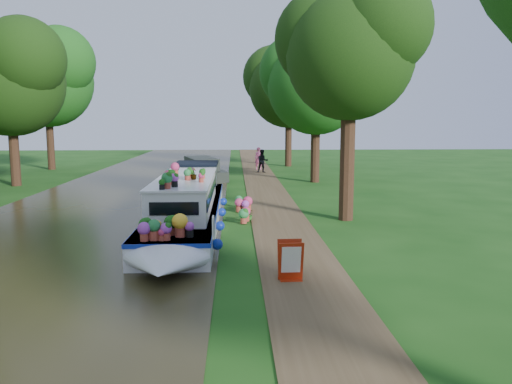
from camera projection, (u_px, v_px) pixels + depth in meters
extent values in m
plane|color=#164411|center=(251.00, 239.00, 16.35)|extent=(100.00, 100.00, 0.00)
cube|color=black|center=(66.00, 240.00, 16.10)|extent=(10.00, 100.00, 0.02)
cube|color=#4D3B24|center=(287.00, 238.00, 16.40)|extent=(2.20, 100.00, 0.03)
cube|color=silver|center=(189.00, 214.00, 18.52)|extent=(2.20, 12.00, 0.75)
cube|color=navy|center=(188.00, 206.00, 18.48)|extent=(2.24, 12.04, 0.12)
cube|color=silver|center=(186.00, 193.00, 17.60)|extent=(1.80, 7.00, 1.05)
cube|color=silver|center=(186.00, 178.00, 17.53)|extent=(1.90, 7.10, 0.06)
cube|color=black|center=(212.00, 191.00, 17.63)|extent=(0.03, 6.40, 0.38)
cube|color=black|center=(160.00, 191.00, 17.56)|extent=(0.03, 6.40, 0.38)
cube|color=black|center=(197.00, 163.00, 22.56)|extent=(1.90, 2.40, 0.10)
cube|color=white|center=(213.00, 227.00, 13.14)|extent=(0.04, 0.45, 0.55)
imported|color=#144913|center=(169.00, 176.00, 15.93)|extent=(0.28, 0.27, 0.44)
imported|color=#144913|center=(194.00, 173.00, 16.73)|extent=(0.27, 0.27, 0.41)
cylinder|color=black|center=(347.00, 162.00, 19.15)|extent=(0.56, 0.56, 4.55)
sphere|color=black|center=(350.00, 56.00, 18.59)|extent=(4.80, 4.80, 4.80)
sphere|color=black|center=(382.00, 26.00, 17.78)|extent=(3.60, 3.60, 3.60)
sphere|color=black|center=(324.00, 40.00, 19.28)|extent=(3.84, 3.84, 3.84)
cylinder|color=black|center=(315.00, 152.00, 31.10)|extent=(0.56, 0.56, 3.85)
sphere|color=#144913|center=(316.00, 86.00, 30.53)|extent=(6.00, 6.00, 6.00)
sphere|color=#144913|center=(339.00, 64.00, 29.52)|extent=(4.50, 4.50, 4.50)
sphere|color=#144913|center=(297.00, 72.00, 31.39)|extent=(4.80, 4.80, 4.80)
cylinder|color=black|center=(288.00, 141.00, 41.93)|extent=(0.56, 0.56, 4.20)
sphere|color=black|center=(289.00, 88.00, 41.30)|extent=(6.60, 6.60, 6.60)
sphere|color=black|center=(307.00, 71.00, 40.19)|extent=(4.95, 4.95, 4.95)
sphere|color=black|center=(274.00, 77.00, 42.26)|extent=(5.28, 5.28, 5.28)
cylinder|color=black|center=(14.00, 153.00, 29.35)|extent=(0.56, 0.56, 3.85)
sphere|color=black|center=(10.00, 82.00, 28.77)|extent=(6.20, 6.20, 6.20)
sphere|color=black|center=(23.00, 59.00, 27.73)|extent=(4.65, 4.65, 4.65)
cylinder|color=black|center=(50.00, 142.00, 39.14)|extent=(0.56, 0.56, 4.38)
sphere|color=#144913|center=(47.00, 81.00, 38.48)|extent=(7.00, 7.00, 7.00)
sphere|color=#144913|center=(60.00, 61.00, 37.30)|extent=(5.25, 5.25, 5.25)
sphere|color=#144913|center=(36.00, 69.00, 39.49)|extent=(5.60, 5.60, 5.60)
cube|color=black|center=(202.00, 173.00, 33.58)|extent=(3.73, 6.79, 0.65)
cube|color=black|center=(201.00, 163.00, 32.95)|extent=(2.58, 4.07, 0.76)
cube|color=#A4230B|center=(290.00, 279.00, 12.10)|extent=(0.55, 0.46, 0.03)
cube|color=#A4230B|center=(291.00, 261.00, 11.92)|extent=(0.61, 0.26, 0.95)
cube|color=#A4230B|center=(290.00, 259.00, 12.15)|extent=(0.61, 0.26, 0.95)
cube|color=white|center=(291.00, 260.00, 11.88)|extent=(0.47, 0.18, 0.66)
imported|color=#D75897|center=(259.00, 158.00, 38.85)|extent=(0.67, 0.47, 1.75)
imported|color=black|center=(263.00, 161.00, 36.70)|extent=(0.89, 0.72, 1.70)
imported|color=#276B20|center=(250.00, 215.00, 19.43)|extent=(0.46, 0.44, 0.41)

